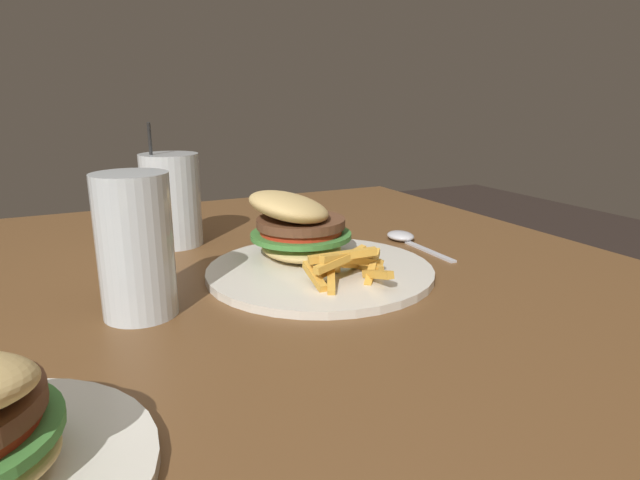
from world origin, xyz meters
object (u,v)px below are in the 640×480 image
at_px(beer_glass, 136,251).
at_px(spoon, 403,237).
at_px(meal_plate_near, 307,244).
at_px(juice_glass, 172,202).

xyz_separation_m(beer_glass, spoon, (0.12, -0.41, -0.06)).
bearing_deg(spoon, beer_glass, 106.59).
height_order(meal_plate_near, beer_glass, beer_glass).
bearing_deg(juice_glass, beer_glass, 161.84).
height_order(beer_glass, spoon, beer_glass).
height_order(juice_glass, spoon, juice_glass).
distance_m(juice_glass, spoon, 0.36).
relative_size(meal_plate_near, beer_glass, 1.94).
height_order(meal_plate_near, spoon, meal_plate_near).
bearing_deg(meal_plate_near, juice_glass, 34.69).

